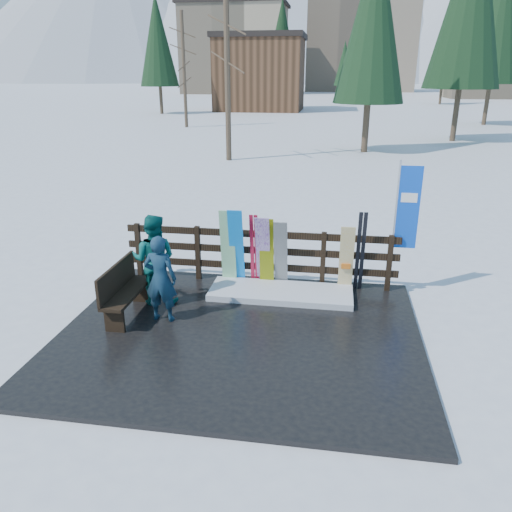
% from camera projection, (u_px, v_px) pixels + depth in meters
% --- Properties ---
extents(ground, '(700.00, 700.00, 0.00)m').
position_uv_depth(ground, '(240.00, 337.00, 8.41)').
color(ground, white).
rests_on(ground, ground).
extents(deck, '(6.00, 5.00, 0.08)m').
position_uv_depth(deck, '(239.00, 335.00, 8.40)').
color(deck, black).
rests_on(deck, ground).
extents(fence, '(5.60, 0.10, 1.15)m').
position_uv_depth(fence, '(259.00, 252.00, 10.20)').
color(fence, black).
rests_on(fence, deck).
extents(snow_patch, '(2.78, 1.00, 0.12)m').
position_uv_depth(snow_patch, '(281.00, 293.00, 9.77)').
color(snow_patch, white).
rests_on(snow_patch, deck).
extents(bench, '(0.41, 1.50, 0.97)m').
position_uv_depth(bench, '(123.00, 289.00, 8.82)').
color(bench, black).
rests_on(bench, deck).
extents(snowboard_0, '(0.29, 0.37, 1.63)m').
position_uv_depth(snowboard_0, '(237.00, 248.00, 10.01)').
color(snowboard_0, '#0A84F0').
rests_on(snowboard_0, deck).
extents(snowboard_1, '(0.30, 0.26, 1.60)m').
position_uv_depth(snowboard_1, '(228.00, 248.00, 10.04)').
color(snowboard_1, white).
rests_on(snowboard_1, deck).
extents(snowboard_2, '(0.29, 0.26, 1.47)m').
position_uv_depth(snowboard_2, '(267.00, 253.00, 9.94)').
color(snowboard_2, '#E5F201').
rests_on(snowboard_2, deck).
extents(snowboard_3, '(0.28, 0.45, 1.51)m').
position_uv_depth(snowboard_3, '(263.00, 252.00, 9.95)').
color(snowboard_3, white).
rests_on(snowboard_3, deck).
extents(snowboard_4, '(0.26, 0.39, 1.44)m').
position_uv_depth(snowboard_4, '(281.00, 254.00, 9.91)').
color(snowboard_4, black).
rests_on(snowboard_4, deck).
extents(snowboard_5, '(0.28, 0.26, 1.38)m').
position_uv_depth(snowboard_5, '(346.00, 259.00, 9.72)').
color(snowboard_5, silver).
rests_on(snowboard_5, deck).
extents(ski_pair_a, '(0.16, 0.27, 1.52)m').
position_uv_depth(ski_pair_a, '(254.00, 250.00, 10.04)').
color(ski_pair_a, '#B21534').
rests_on(ski_pair_a, deck).
extents(ski_pair_b, '(0.17, 0.31, 1.67)m').
position_uv_depth(ski_pair_b, '(360.00, 252.00, 9.70)').
color(ski_pair_b, black).
rests_on(ski_pair_b, deck).
extents(rental_flag, '(0.45, 0.04, 2.60)m').
position_uv_depth(rental_flag, '(405.00, 213.00, 9.51)').
color(rental_flag, silver).
rests_on(rental_flag, deck).
extents(person_front, '(0.58, 0.39, 1.56)m').
position_uv_depth(person_front, '(161.00, 279.00, 8.58)').
color(person_front, navy).
rests_on(person_front, deck).
extents(person_back, '(0.87, 0.69, 1.72)m').
position_uv_depth(person_back, '(154.00, 260.00, 9.23)').
color(person_back, '#0C5956').
rests_on(person_back, deck).
extents(resort_buildings, '(73.00, 87.60, 22.60)m').
position_uv_depth(resort_buildings, '(340.00, 47.00, 111.93)').
color(resort_buildings, tan).
rests_on(resort_buildings, ground).
extents(trees, '(42.23, 68.77, 13.58)m').
position_uv_depth(trees, '(367.00, 53.00, 49.57)').
color(trees, '#382B1E').
rests_on(trees, ground).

